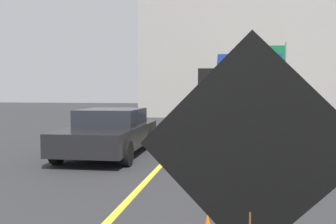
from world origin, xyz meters
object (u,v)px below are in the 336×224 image
Objects in this scene: arrow_board_trailer at (221,133)px; traffic_cone_far_lane at (228,167)px; traffic_cone_mid_lane at (235,189)px; pickup_car at (110,132)px; box_truck at (243,93)px; highway_guide_sign at (273,68)px; traffic_cone_curbside at (234,151)px; roadwork_sign at (251,153)px.

arrow_board_trailer reaches higher than traffic_cone_far_lane.
traffic_cone_mid_lane reaches higher than traffic_cone_far_lane.
pickup_car is at bearing 140.33° from traffic_cone_far_lane.
box_truck reaches higher than traffic_cone_mid_lane.
traffic_cone_far_lane is at bearing -93.38° from box_truck.
highway_guide_sign is 15.01m from traffic_cone_curbside.
highway_guide_sign reaches higher than pickup_car.
highway_guide_sign is at bearing 80.85° from traffic_cone_far_lane.
box_truck is at bearing 61.32° from pickup_car.
pickup_car is (-3.25, -2.23, 0.22)m from arrow_board_trailer.
traffic_cone_mid_lane is (-0.06, 3.21, -1.09)m from roadwork_sign.
arrow_board_trailer reaches higher than roadwork_sign.
pickup_car is 4.59m from traffic_cone_far_lane.
pickup_car is 15.45m from highway_guide_sign.
highway_guide_sign reaches higher than traffic_cone_mid_lane.
traffic_cone_curbside is (0.41, -2.82, -0.16)m from arrow_board_trailer.
traffic_cone_far_lane is 2.34m from traffic_cone_curbside.
roadwork_sign reaches higher than traffic_cone_far_lane.
box_truck is at bearing 87.65° from traffic_cone_mid_lane.
highway_guide_sign is 6.41× the size of traffic_cone_mid_lane.
roadwork_sign is 5.34m from traffic_cone_far_lane.
box_truck is at bearing 86.62° from traffic_cone_far_lane.
roadwork_sign is 8.97m from pickup_car.
highway_guide_sign is 17.29m from traffic_cone_far_lane.
arrow_board_trailer is (-0.45, 10.37, -0.99)m from roadwork_sign.
box_truck is at bearing 80.46° from arrow_board_trailer.
traffic_cone_mid_lane is at bearing -53.58° from pickup_car.
roadwork_sign is at bearing -91.64° from box_truck.
highway_guide_sign is 19.22m from traffic_cone_mid_lane.
highway_guide_sign reaches higher than traffic_cone_curbside.
roadwork_sign is at bearing -88.87° from traffic_cone_mid_lane.
roadwork_sign is at bearing -89.68° from traffic_cone_curbside.
highway_guide_sign is at bearing 82.13° from traffic_cone_mid_lane.
box_truck is at bearing -108.32° from highway_guide_sign.
traffic_cone_far_lane is at bearing -93.18° from traffic_cone_curbside.
traffic_cone_far_lane is at bearing 93.10° from traffic_cone_mid_lane.
traffic_cone_mid_lane reaches higher than traffic_cone_curbside.
arrow_board_trailer is 0.57× the size of pickup_car.
traffic_cone_mid_lane is 4.34m from traffic_cone_curbside.
arrow_board_trailer is 3.91× the size of traffic_cone_far_lane.
arrow_board_trailer reaches higher than traffic_cone_mid_lane.
box_truck is 6.83m from highway_guide_sign.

